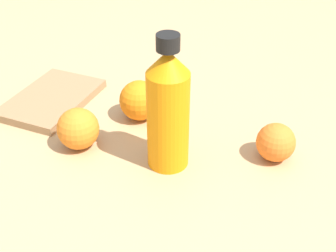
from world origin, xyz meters
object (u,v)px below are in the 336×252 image
Objects in this scene: water_bottle at (168,109)px; orange_2 at (78,129)px; cutting_board at (52,99)px; orange_1 at (139,100)px; orange_0 at (276,142)px.

water_bottle is 0.19m from orange_2.
water_bottle is at bearing 73.84° from cutting_board.
water_bottle is 1.13× the size of cutting_board.
orange_1 is at bearing 170.43° from orange_2.
orange_2 is 0.19m from cutting_board.
orange_1 is at bearing -80.37° from orange_0.
cutting_board is (0.12, -0.48, -0.03)m from orange_0.
orange_2 reaches higher than orange_0.
orange_0 is at bearing -28.61° from water_bottle.
water_bottle is 0.21m from orange_0.
orange_1 is at bearing 79.43° from water_bottle.
cutting_board is (0.08, -0.19, -0.03)m from orange_1.
cutting_board is at bearing -75.55° from orange_0.
orange_0 reaches higher than cutting_board.
orange_0 is 0.50m from cutting_board.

